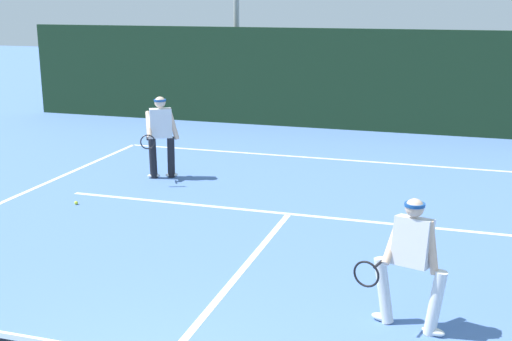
% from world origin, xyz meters
% --- Properties ---
extents(court_line_baseline_far, '(10.29, 0.10, 0.01)m').
position_xyz_m(court_line_baseline_far, '(0.00, 10.61, 0.00)').
color(court_line_baseline_far, white).
rests_on(court_line_baseline_far, ground_plane).
extents(court_line_service, '(8.39, 0.10, 0.01)m').
position_xyz_m(court_line_service, '(0.00, 6.44, 0.00)').
color(court_line_service, white).
rests_on(court_line_service, ground_plane).
extents(court_line_centre, '(0.10, 6.40, 0.01)m').
position_xyz_m(court_line_centre, '(0.00, 3.20, 0.00)').
color(court_line_centre, white).
rests_on(court_line_centre, ground_plane).
extents(player_near, '(0.99, 0.84, 1.53)m').
position_xyz_m(player_near, '(2.28, 2.90, 0.83)').
color(player_near, silver).
rests_on(player_near, ground_plane).
extents(player_far, '(0.74, 0.96, 1.68)m').
position_xyz_m(player_far, '(-3.10, 7.97, 0.93)').
color(player_far, black).
rests_on(player_far, ground_plane).
extents(tennis_ball, '(0.07, 0.07, 0.07)m').
position_xyz_m(tennis_ball, '(-3.79, 5.82, 0.03)').
color(tennis_ball, '#D1E033').
rests_on(tennis_ball, ground_plane).
extents(back_fence_windscreen, '(20.49, 0.12, 2.80)m').
position_xyz_m(back_fence_windscreen, '(0.00, 14.24, 1.40)').
color(back_fence_windscreen, '#1A341D').
rests_on(back_fence_windscreen, ground_plane).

